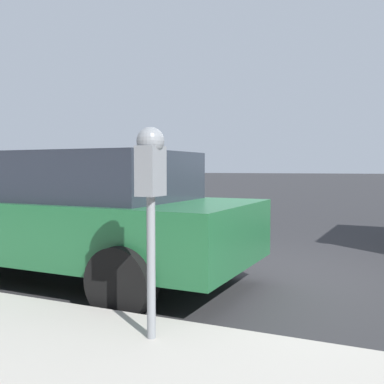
% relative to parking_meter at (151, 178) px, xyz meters
% --- Properties ---
extents(ground_plane, '(220.00, 220.00, 0.00)m').
position_rel_parking_meter_xyz_m(ground_plane, '(2.61, -0.00, -1.24)').
color(ground_plane, '#2B2B2D').
extents(parking_meter, '(0.21, 0.19, 1.45)m').
position_rel_parking_meter_xyz_m(parking_meter, '(0.00, 0.00, 0.00)').
color(parking_meter, gray).
rests_on(parking_meter, sidewalk).
extents(car_green, '(2.10, 4.35, 1.49)m').
position_rel_parking_meter_xyz_m(car_green, '(1.52, 1.90, -0.46)').
color(car_green, '#1E5B33').
rests_on(car_green, ground_plane).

